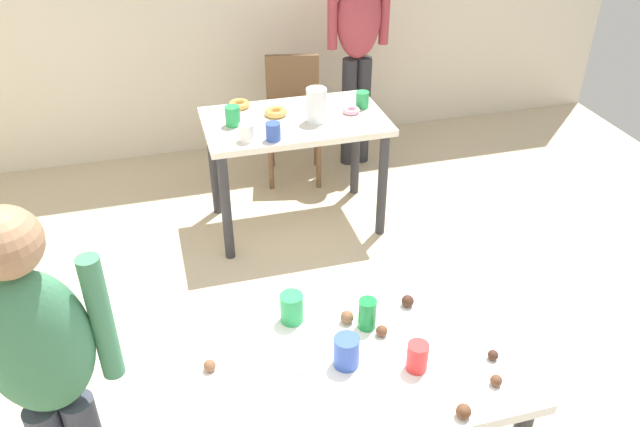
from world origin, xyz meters
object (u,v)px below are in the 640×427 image
chair_far_table (293,110)px  soda_can (367,314)px  dining_table_far (295,136)px  dining_table_near (334,381)px  person_adult_far (358,35)px  pitcher_far (316,105)px  person_girl_near (47,375)px

chair_far_table → soda_can: size_ratio=7.13×
dining_table_far → soda_can: size_ratio=9.01×
dining_table_near → dining_table_far: same height
dining_table_far → dining_table_near: bearing=-99.8°
chair_far_table → soda_can: (-0.33, -2.54, 0.31)m
dining_table_near → soda_can: soda_can is taller
person_adult_far → pitcher_far: person_adult_far is taller
pitcher_far → chair_far_table: bearing=87.5°
dining_table_near → person_girl_near: 0.94m
dining_table_near → dining_table_far: size_ratio=1.15×
chair_far_table → soda_can: bearing=-97.4°
person_girl_near → soda_can: person_girl_near is taller
person_adult_far → pitcher_far: (-0.52, -0.79, -0.14)m
dining_table_far → person_adult_far: 1.02m
dining_table_near → pitcher_far: 1.98m
soda_can → person_girl_near: bearing=-175.4°
dining_table_near → soda_can: bearing=39.2°
dining_table_near → pitcher_far: size_ratio=6.13×
person_adult_far → chair_far_table: bearing=-176.0°
soda_can → pitcher_far: bearing=80.5°
chair_far_table → person_adult_far: (0.49, 0.03, 0.49)m
person_girl_near → soda_can: bearing=4.6°
chair_far_table → person_adult_far: 0.69m
chair_far_table → person_adult_far: person_adult_far is taller
dining_table_near → dining_table_far: 2.01m
dining_table_far → person_girl_near: bearing=-122.8°
person_girl_near → chair_far_table: bearing=61.9°
pitcher_far → person_girl_near: bearing=-126.2°
chair_far_table → pitcher_far: bearing=-92.5°
dining_table_near → chair_far_table: bearing=79.6°
soda_can → chair_far_table: bearing=82.6°
chair_far_table → pitcher_far: (-0.03, -0.75, 0.36)m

